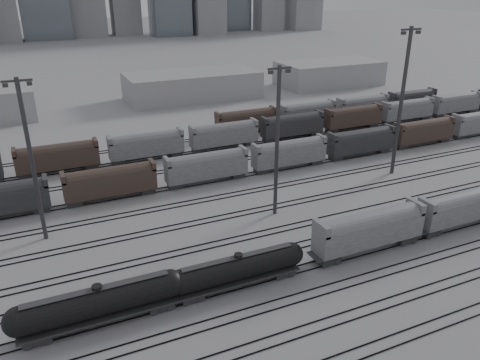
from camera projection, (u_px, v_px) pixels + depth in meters
name	position (u px, v px, depth m)	size (l,w,h in m)	color
ground	(357.00, 259.00, 61.54)	(900.00, 900.00, 0.00)	#A5A4A9
tracks	(290.00, 205.00, 76.17)	(220.00, 71.50, 0.16)	black
tank_car_a	(99.00, 303.00, 48.99)	(18.60, 3.10, 4.60)	#262629
tank_car_b	(238.00, 269.00, 55.12)	(17.28, 2.88, 4.27)	#262629
hopper_car_a	(369.00, 228.00, 61.88)	(16.09, 3.20, 5.76)	#262629
hopper_car_b	(463.00, 206.00, 68.41)	(15.17, 3.01, 5.42)	#262629
light_mast_b	(31.00, 159.00, 61.68)	(3.65, 0.58, 22.81)	#37373A
light_mast_c	(277.00, 139.00, 68.78)	(3.68, 0.59, 23.00)	#37373A
light_mast_d	(402.00, 100.00, 83.37)	(4.27, 0.68, 26.69)	#37373A
bg_string_near	(289.00, 154.00, 90.27)	(151.00, 3.00, 5.60)	gray
bg_string_mid	(292.00, 126.00, 107.45)	(151.00, 3.00, 5.60)	#262629
bg_string_far	(335.00, 110.00, 120.77)	(66.00, 3.00, 5.60)	#45322B
warehouse_mid	(193.00, 86.00, 143.33)	(40.00, 18.00, 8.00)	#A4A4A7
warehouse_right	(329.00, 73.00, 162.23)	(35.00, 18.00, 8.00)	#A4A4A7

